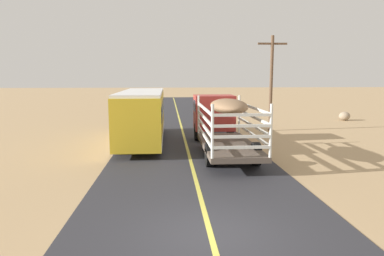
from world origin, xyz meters
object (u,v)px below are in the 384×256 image
object	(u,v)px
bus	(143,115)
power_pole_mid	(271,80)
livestock_truck	(219,117)
boulder_near_shoulder	(345,116)

from	to	relation	value
bus	power_pole_mid	xyz separation A→B (m)	(9.36, 4.14, 2.09)
bus	power_pole_mid	size ratio (longest dim) A/B	1.41
livestock_truck	power_pole_mid	bearing A→B (deg)	50.53
livestock_truck	bus	size ratio (longest dim) A/B	0.97
power_pole_mid	boulder_near_shoulder	xyz separation A→B (m)	(8.83, 5.57, -3.43)
livestock_truck	boulder_near_shoulder	distance (m)	17.84
livestock_truck	boulder_near_shoulder	world-z (taller)	livestock_truck
livestock_truck	power_pole_mid	size ratio (longest dim) A/B	1.36
boulder_near_shoulder	bus	bearing A→B (deg)	-151.88
livestock_truck	bus	world-z (taller)	bus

